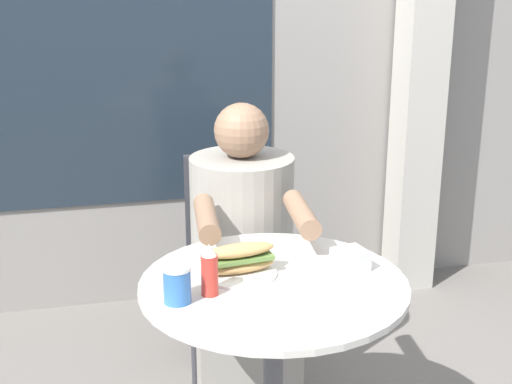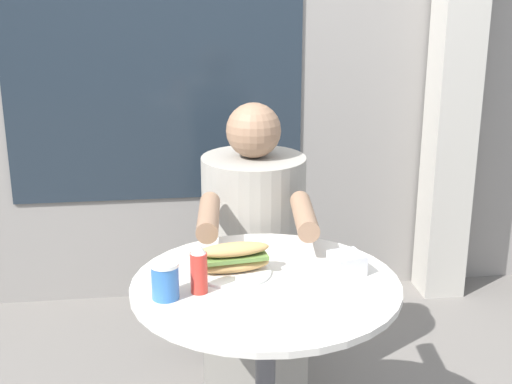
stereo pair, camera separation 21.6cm
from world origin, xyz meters
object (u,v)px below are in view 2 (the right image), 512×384
(seated_diner, at_px, (254,280))
(drink_cup, at_px, (165,280))
(diner_chair, at_px, (247,239))
(sandwich_on_plate, at_px, (234,261))
(condiment_bottle, at_px, (199,268))
(cafe_table, at_px, (265,344))

(seated_diner, height_order, drink_cup, seated_diner)
(diner_chair, relative_size, sandwich_on_plate, 3.99)
(seated_diner, distance_m, sandwich_on_plate, 0.61)
(sandwich_on_plate, height_order, condiment_bottle, condiment_bottle)
(cafe_table, bearing_deg, diner_chair, 86.82)
(seated_diner, height_order, condiment_bottle, seated_diner)
(seated_diner, bearing_deg, cafe_table, 91.72)
(cafe_table, distance_m, diner_chair, 0.94)
(diner_chair, relative_size, drink_cup, 8.35)
(diner_chair, height_order, sandwich_on_plate, diner_chair)
(diner_chair, bearing_deg, seated_diner, 93.48)
(seated_diner, relative_size, sandwich_on_plate, 5.30)
(cafe_table, bearing_deg, drink_cup, -167.15)
(seated_diner, bearing_deg, sandwich_on_plate, 82.13)
(cafe_table, height_order, drink_cup, drink_cup)
(drink_cup, xyz_separation_m, condiment_bottle, (0.09, 0.02, 0.02))
(cafe_table, distance_m, drink_cup, 0.38)
(cafe_table, bearing_deg, sandwich_on_plate, 139.87)
(cafe_table, height_order, diner_chair, diner_chair)
(sandwich_on_plate, relative_size, drink_cup, 2.09)
(drink_cup, distance_m, condiment_bottle, 0.10)
(diner_chair, distance_m, drink_cup, 1.09)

